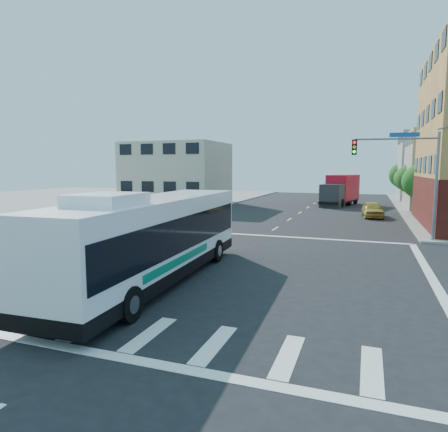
% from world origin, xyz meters
% --- Properties ---
extents(ground, '(120.00, 120.00, 0.00)m').
position_xyz_m(ground, '(0.00, 0.00, 0.00)').
color(ground, black).
rests_on(ground, ground).
extents(sidewalk_nw, '(50.00, 50.00, 0.15)m').
position_xyz_m(sidewalk_nw, '(-35.00, 35.00, 0.07)').
color(sidewalk_nw, gray).
rests_on(sidewalk_nw, ground).
extents(building_east_far, '(12.06, 10.06, 10.00)m').
position_xyz_m(building_east_far, '(16.98, 47.98, 5.01)').
color(building_east_far, '#969691').
rests_on(building_east_far, ground).
extents(building_west, '(12.06, 10.06, 8.00)m').
position_xyz_m(building_west, '(-17.02, 29.98, 4.01)').
color(building_west, '#BDB39D').
rests_on(building_west, ground).
extents(signal_mast_ne, '(7.91, 1.13, 8.07)m').
position_xyz_m(signal_mast_ne, '(9.08, 10.62, 4.98)').
color(signal_mast_ne, slate).
rests_on(signal_mast_ne, ground).
extents(street_tree_a, '(3.60, 3.60, 5.53)m').
position_xyz_m(street_tree_a, '(11.90, 27.92, 3.59)').
color(street_tree_a, '#332312').
rests_on(street_tree_a, ground).
extents(street_tree_b, '(3.80, 3.80, 5.79)m').
position_xyz_m(street_tree_b, '(11.90, 35.92, 3.75)').
color(street_tree_b, '#332312').
rests_on(street_tree_b, ground).
extents(street_tree_c, '(3.40, 3.40, 5.29)m').
position_xyz_m(street_tree_c, '(11.90, 43.92, 3.46)').
color(street_tree_c, '#332312').
rests_on(street_tree_c, ground).
extents(street_tree_d, '(4.00, 4.00, 6.03)m').
position_xyz_m(street_tree_d, '(11.90, 51.92, 3.88)').
color(street_tree_d, '#332312').
rests_on(street_tree_d, ground).
extents(transit_bus, '(3.37, 13.28, 3.90)m').
position_xyz_m(transit_bus, '(-1.50, -3.28, 1.91)').
color(transit_bus, black).
rests_on(transit_bus, ground).
extents(box_truck, '(4.49, 8.93, 3.86)m').
position_xyz_m(box_truck, '(3.46, 35.16, 1.87)').
color(box_truck, '#28282E').
rests_on(box_truck, ground).
extents(parked_car, '(2.22, 4.68, 1.55)m').
position_xyz_m(parked_car, '(7.26, 23.33, 0.77)').
color(parked_car, gold).
rests_on(parked_car, ground).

